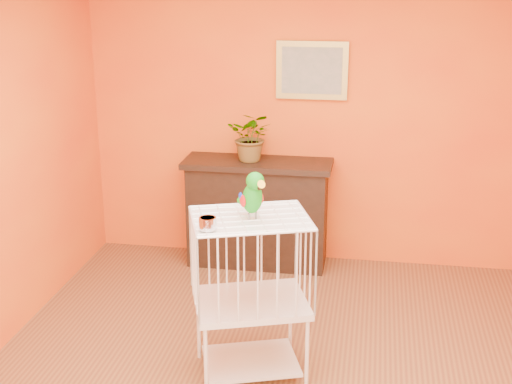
# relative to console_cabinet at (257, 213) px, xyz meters

# --- Properties ---
(room_shell) EXTENTS (4.50, 4.50, 4.50)m
(room_shell) POSITION_rel_console_cabinet_xyz_m (0.44, -2.02, 1.10)
(room_shell) COLOR orange
(room_shell) RESTS_ON ground
(console_cabinet) EXTENTS (1.31, 0.47, 0.97)m
(console_cabinet) POSITION_rel_console_cabinet_xyz_m (0.00, 0.00, 0.00)
(console_cabinet) COLOR black
(console_cabinet) RESTS_ON ground
(potted_plant) EXTENTS (0.43, 0.47, 0.34)m
(potted_plant) POSITION_rel_console_cabinet_xyz_m (-0.05, -0.01, 0.66)
(potted_plant) COLOR #26722D
(potted_plant) RESTS_ON console_cabinet
(framed_picture) EXTENTS (0.62, 0.04, 0.50)m
(framed_picture) POSITION_rel_console_cabinet_xyz_m (0.44, 0.20, 1.26)
(framed_picture) COLOR #A68B3B
(framed_picture) RESTS_ON room_shell
(birdcage) EXTENTS (0.86, 0.76, 1.11)m
(birdcage) POSITION_rel_console_cabinet_xyz_m (0.26, -1.83, 0.09)
(birdcage) COLOR silver
(birdcage) RESTS_ON ground
(feed_cup) EXTENTS (0.11, 0.11, 0.07)m
(feed_cup) POSITION_rel_console_cabinet_xyz_m (0.05, -2.08, 0.67)
(feed_cup) COLOR silver
(feed_cup) RESTS_ON birdcage
(parrot) EXTENTS (0.23, 0.26, 0.32)m
(parrot) POSITION_rel_console_cabinet_xyz_m (0.28, -1.85, 0.79)
(parrot) COLOR #59544C
(parrot) RESTS_ON birdcage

